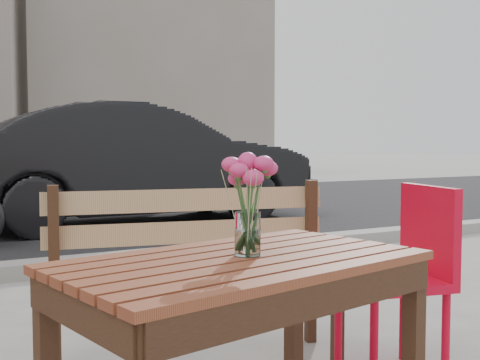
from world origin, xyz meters
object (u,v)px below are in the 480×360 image
object	(u,v)px
red_chair	(407,266)
main_vase	(248,192)
parked_car	(136,165)
main_table	(241,293)

from	to	relation	value
red_chair	main_vase	world-z (taller)	main_vase
red_chair	parked_car	distance (m)	5.41
main_table	main_vase	world-z (taller)	main_vase
main_vase	parked_car	world-z (taller)	parked_car
main_table	parked_car	world-z (taller)	parked_car
main_vase	parked_car	distance (m)	5.93
main_table	main_vase	distance (m)	0.31
main_table	main_vase	xyz separation A→B (m)	(0.03, 0.02, 0.31)
red_chair	parked_car	xyz separation A→B (m)	(0.56, 5.37, 0.26)
main_vase	parked_car	xyz separation A→B (m)	(1.56, 5.72, -0.14)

